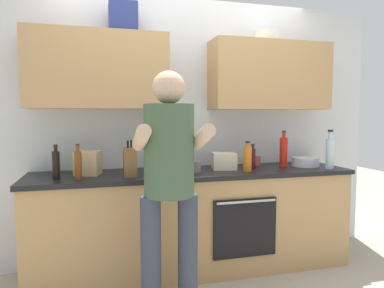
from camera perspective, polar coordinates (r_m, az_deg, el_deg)
ground_plane at (r=3.36m, az=0.43°, el=-19.77°), size 12.00×12.00×0.00m
back_wall_unit at (r=3.32m, az=-0.86°, el=6.52°), size 4.00×0.38×2.50m
counter at (r=3.20m, az=0.46°, el=-12.40°), size 2.84×0.67×0.90m
person_standing at (r=2.37m, az=-3.73°, el=-4.94°), size 0.49×0.45×1.69m
bottle_water at (r=3.45m, az=21.65°, el=-1.28°), size 0.08×0.08×0.36m
bottle_oil at (r=3.05m, az=-7.26°, el=-2.99°), size 0.06×0.06×0.22m
bottle_vinegar at (r=2.81m, az=-18.14°, el=-3.22°), size 0.05×0.05×0.28m
bottle_juice at (r=3.11m, az=9.07°, el=-2.33°), size 0.08×0.08×0.27m
bottle_hotsauce at (r=3.45m, az=14.75°, el=-1.20°), size 0.07×0.07×0.35m
bottle_soy at (r=2.89m, az=-21.39°, el=-3.15°), size 0.05×0.05×0.26m
bottle_wine at (r=3.28m, az=9.91°, el=-2.24°), size 0.05×0.05×0.23m
bottle_soda at (r=3.18m, az=-21.36°, el=-2.72°), size 0.07×0.07×0.25m
cup_stoneware at (r=3.02m, az=0.77°, el=-3.74°), size 0.07×0.07×0.10m
cup_tea at (r=3.22m, az=-5.54°, el=-3.23°), size 0.09×0.09×0.10m
cup_ceramic at (r=3.51m, az=10.51°, el=-2.70°), size 0.08×0.08×0.09m
mixing_bowl at (r=3.57m, az=18.06°, el=-2.78°), size 0.26×0.26×0.08m
knife_block at (r=2.85m, az=-10.15°, el=-2.92°), size 0.10×0.14×0.29m
potted_herb at (r=3.17m, az=-1.03°, el=-2.06°), size 0.15×0.15×0.23m
grocery_bag_bread at (r=3.02m, az=-16.68°, el=-3.02°), size 0.23×0.22×0.20m
grocery_bag_rice at (r=3.22m, az=5.24°, el=-2.77°), size 0.25×0.25×0.15m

